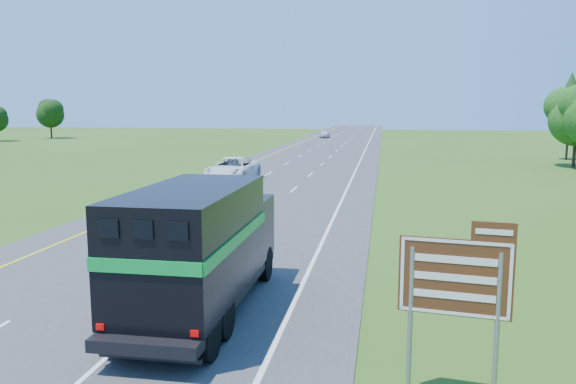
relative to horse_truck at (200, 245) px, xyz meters
name	(u,v)px	position (x,y,z in m)	size (l,w,h in m)	color
road	(295,171)	(-3.09, 36.05, -1.96)	(15.00, 260.00, 0.04)	#38383A
lane_markings	(295,170)	(-3.09, 36.05, -1.94)	(11.15, 260.00, 0.01)	yellow
horse_truck	(200,245)	(0.00, 0.00, 0.00)	(2.64, 8.22, 3.64)	black
white_suv	(233,169)	(-6.73, 27.90, -1.02)	(3.06, 6.64, 1.85)	white
far_car	(325,134)	(-6.29, 92.06, -1.23)	(1.69, 4.21, 1.44)	silver
exit_sign	(457,285)	(6.36, -3.57, 0.37)	(2.13, 0.36, 3.63)	gray
delineator	(444,283)	(6.75, 2.12, -1.38)	(0.09, 0.05, 1.13)	red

